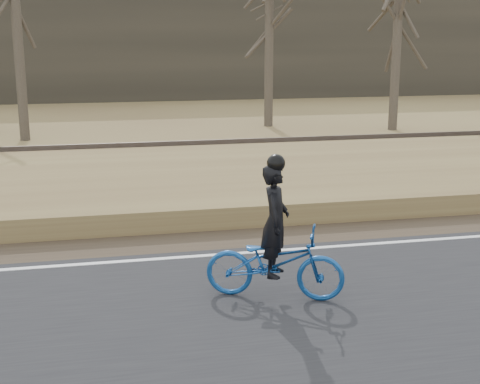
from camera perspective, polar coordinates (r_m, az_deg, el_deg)
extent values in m
plane|color=olive|center=(11.41, -8.08, -6.39)|extent=(120.00, 120.00, 0.00)
cube|color=black|center=(9.09, -6.83, -11.46)|extent=(120.00, 6.00, 0.06)
cube|color=silver|center=(11.58, -8.17, -5.75)|extent=(120.00, 0.12, 0.01)
cube|color=#473A2B|center=(12.54, -8.52, -4.47)|extent=(120.00, 1.60, 0.04)
cube|color=olive|center=(15.37, -9.33, -0.39)|extent=(120.00, 5.00, 0.44)
cube|color=slate|center=(19.08, -9.99, 2.29)|extent=(120.00, 3.00, 0.45)
cube|color=black|center=(19.03, -10.02, 3.16)|extent=(120.00, 2.40, 0.14)
cube|color=brown|center=(18.30, -9.94, 3.22)|extent=(120.00, 0.07, 0.15)
cube|color=brown|center=(19.72, -10.13, 3.94)|extent=(120.00, 0.07, 0.15)
cube|color=#383328|center=(40.74, -11.60, 11.97)|extent=(120.00, 4.00, 6.00)
imported|color=navy|center=(9.76, 2.98, -6.06)|extent=(2.14, 1.41, 1.06)
imported|color=black|center=(9.56, 3.03, -2.46)|extent=(0.59, 0.70, 1.63)
sphere|color=black|center=(9.37, 3.09, 2.47)|extent=(0.26, 0.26, 0.26)
cylinder|color=#50483B|center=(25.56, -18.50, 13.15)|extent=(0.36, 0.36, 8.04)
cylinder|color=#50483B|center=(28.20, 2.50, 13.07)|extent=(0.36, 0.36, 7.36)
cylinder|color=#50483B|center=(27.75, 13.30, 13.41)|extent=(0.36, 0.36, 8.01)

